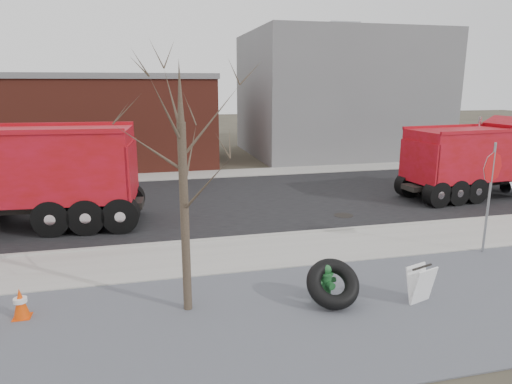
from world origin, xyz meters
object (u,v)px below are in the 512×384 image
object	(u,v)px
stop_sign	(491,180)
fire_hydrant	(326,283)
dump_truck_red_a	(483,157)
dump_truck_red_b	(12,172)
truck_tire	(333,284)
sandwich_board	(421,284)

from	to	relation	value
stop_sign	fire_hydrant	bearing A→B (deg)	-160.19
stop_sign	dump_truck_red_a	size ratio (longest dim) A/B	0.39
stop_sign	dump_truck_red_b	size ratio (longest dim) A/B	0.35
truck_tire	stop_sign	xyz separation A→B (m)	(5.43, 1.95, 1.62)
sandwich_board	dump_truck_red_b	size ratio (longest dim) A/B	0.09
truck_tire	sandwich_board	bearing A→B (deg)	-10.44
sandwich_board	fire_hydrant	bearing A→B (deg)	144.98
stop_sign	sandwich_board	bearing A→B (deg)	-144.31
stop_sign	dump_truck_red_b	world-z (taller)	dump_truck_red_b
truck_tire	dump_truck_red_b	bearing A→B (deg)	136.73
dump_truck_red_b	dump_truck_red_a	bearing A→B (deg)	-174.54
truck_tire	dump_truck_red_a	world-z (taller)	dump_truck_red_a
stop_sign	sandwich_board	distance (m)	4.53
fire_hydrant	sandwich_board	world-z (taller)	fire_hydrant
dump_truck_red_a	truck_tire	bearing A→B (deg)	-148.19
sandwich_board	dump_truck_red_a	world-z (taller)	dump_truck_red_a
fire_hydrant	dump_truck_red_a	world-z (taller)	dump_truck_red_a
sandwich_board	dump_truck_red_a	xyz separation A→B (m)	(8.16, 8.18, 1.22)
fire_hydrant	dump_truck_red_b	size ratio (longest dim) A/B	0.10
fire_hydrant	dump_truck_red_b	distance (m)	10.97
truck_tire	dump_truck_red_a	distance (m)	12.81
fire_hydrant	truck_tire	xyz separation A→B (m)	(0.07, -0.24, 0.09)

